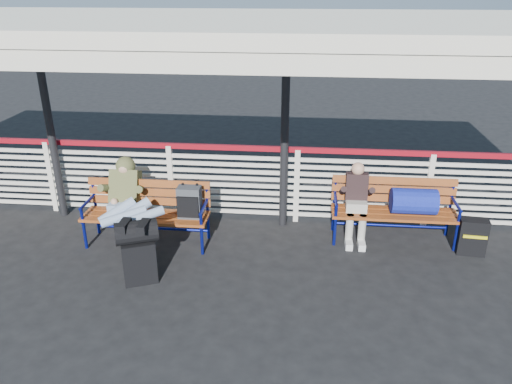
# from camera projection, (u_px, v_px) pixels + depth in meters

# --- Properties ---
(ground) EXTENTS (60.00, 60.00, 0.00)m
(ground) POSITION_uv_depth(u_px,v_px,m) (137.00, 279.00, 6.46)
(ground) COLOR black
(ground) RESTS_ON ground
(fence) EXTENTS (12.08, 0.08, 1.24)m
(fence) POSITION_uv_depth(u_px,v_px,m) (171.00, 178.00, 7.94)
(fence) COLOR silver
(fence) RESTS_ON ground
(canopy) EXTENTS (12.60, 3.60, 3.16)m
(canopy) POSITION_uv_depth(u_px,v_px,m) (136.00, 27.00, 6.05)
(canopy) COLOR silver
(canopy) RESTS_ON ground
(luggage_stack) EXTENTS (0.59, 0.46, 0.86)m
(luggage_stack) POSITION_uv_depth(u_px,v_px,m) (138.00, 249.00, 6.24)
(luggage_stack) COLOR black
(luggage_stack) RESTS_ON ground
(bench_left) EXTENTS (1.80, 0.56, 0.93)m
(bench_left) POSITION_uv_depth(u_px,v_px,m) (160.00, 206.00, 7.13)
(bench_left) COLOR #A64820
(bench_left) RESTS_ON ground
(bench_right) EXTENTS (1.80, 0.56, 0.92)m
(bench_right) POSITION_uv_depth(u_px,v_px,m) (405.00, 203.00, 7.19)
(bench_right) COLOR #A64820
(bench_right) RESTS_ON ground
(traveler_man) EXTENTS (0.94, 1.64, 0.77)m
(traveler_man) POSITION_uv_depth(u_px,v_px,m) (128.00, 207.00, 6.80)
(traveler_man) COLOR #95A5C8
(traveler_man) RESTS_ON ground
(companion_person) EXTENTS (0.32, 0.66, 1.15)m
(companion_person) POSITION_uv_depth(u_px,v_px,m) (356.00, 201.00, 7.26)
(companion_person) COLOR #AEAB9E
(companion_person) RESTS_ON ground
(suitcase_side) EXTENTS (0.40, 0.26, 0.53)m
(suitcase_side) POSITION_uv_depth(u_px,v_px,m) (472.00, 237.00, 6.97)
(suitcase_side) COLOR black
(suitcase_side) RESTS_ON ground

